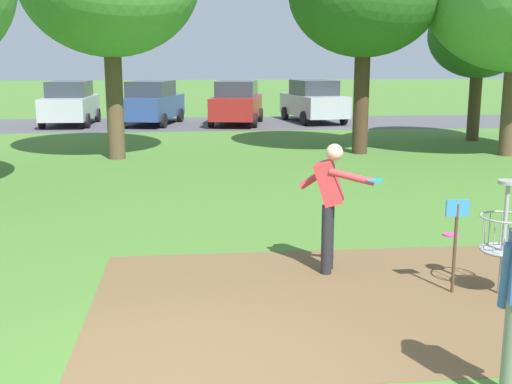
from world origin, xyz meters
TOP-DOWN VIEW (x-y plane):
  - dirt_tee_pad at (2.15, 2.01)m, footprint 6.25×3.91m
  - disc_golf_basket at (3.81, 2.03)m, footprint 0.98×0.58m
  - player_throwing at (1.99, 3.04)m, footprint 0.96×0.78m
  - frisbee_mid_grass at (4.33, 4.55)m, footprint 0.26×0.26m
  - tree_near_right at (9.88, 16.09)m, footprint 3.38×3.38m
  - parking_lot_strip at (0.00, 22.75)m, footprint 36.00×6.00m
  - parked_car_leftmost at (-4.81, 22.73)m, footprint 2.05×4.24m
  - parked_car_center_left at (-1.42, 22.62)m, footprint 2.78×4.51m
  - parked_car_center_right at (2.19, 22.27)m, footprint 2.59×4.47m
  - parked_car_rightmost at (5.64, 22.97)m, footprint 2.48×4.44m

SIDE VIEW (x-z plane):
  - parking_lot_strip at x=0.00m, z-range 0.00..0.01m
  - dirt_tee_pad at x=2.15m, z-range 0.00..0.01m
  - frisbee_mid_grass at x=4.33m, z-range 0.00..0.02m
  - disc_golf_basket at x=3.81m, z-range 0.06..1.45m
  - parked_car_leftmost at x=-4.81m, z-range 0.00..1.84m
  - parked_car_center_left at x=-1.42m, z-range 0.00..1.84m
  - parked_car_center_right at x=2.19m, z-range 0.00..1.84m
  - parked_car_rightmost at x=5.64m, z-range 0.00..1.84m
  - player_throwing at x=1.99m, z-range 0.13..1.84m
  - tree_near_right at x=9.88m, z-range 1.03..6.01m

